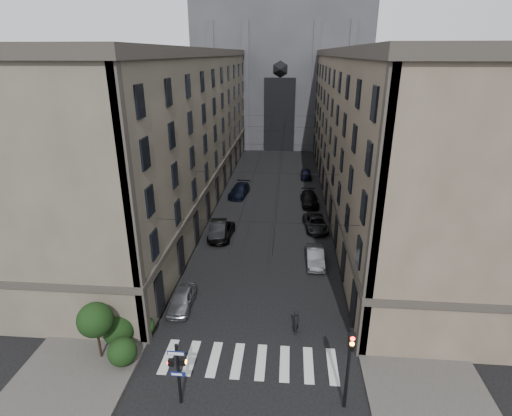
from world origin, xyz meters
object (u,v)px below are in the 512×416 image
(gothic_tower, at_px, (282,56))
(car_left_near, at_px, (182,299))
(car_right_midfar, at_px, (310,199))
(car_left_midnear, at_px, (218,230))
(car_right_near, at_px, (315,257))
(traffic_light_right, at_px, (349,360))
(car_left_midfar, at_px, (221,232))
(car_right_far, at_px, (306,174))
(car_right_midnear, at_px, (316,223))
(car_left_far, at_px, (239,190))
(pedestrian_signal_left, at_px, (178,370))
(pedestrian, at_px, (297,322))

(gothic_tower, bearing_deg, car_left_near, -95.07)
(car_right_midfar, bearing_deg, car_left_midnear, -136.65)
(car_right_near, distance_m, car_right_midfar, 15.63)
(traffic_light_right, relative_size, car_right_midfar, 1.00)
(car_left_midnear, bearing_deg, car_left_midfar, -44.30)
(car_left_midfar, distance_m, car_right_far, 24.56)
(car_right_midfar, bearing_deg, car_right_midnear, -90.30)
(car_left_far, xyz_separation_m, car_right_far, (9.39, 9.07, -0.09))
(car_left_far, bearing_deg, car_right_midfar, -8.70)
(pedestrian_signal_left, relative_size, traffic_light_right, 0.77)
(car_left_midfar, relative_size, car_right_midnear, 0.99)
(car_right_midfar, height_order, pedestrian, pedestrian)
(car_left_near, relative_size, car_left_midfar, 0.84)
(car_left_near, xyz_separation_m, car_left_midnear, (0.58, 12.80, 0.09))
(car_right_near, height_order, car_right_midfar, car_right_midfar)
(pedestrian_signal_left, height_order, car_left_midfar, pedestrian_signal_left)
(pedestrian_signal_left, bearing_deg, car_right_far, 79.21)
(car_left_near, bearing_deg, pedestrian, -16.19)
(gothic_tower, bearing_deg, car_left_far, -96.69)
(car_right_midnear, height_order, car_right_far, car_right_midnear)
(car_left_midnear, xyz_separation_m, car_right_far, (10.02, 22.28, -0.11))
(traffic_light_right, bearing_deg, car_right_midnear, 90.75)
(car_left_midfar, bearing_deg, car_right_midfar, 50.56)
(car_right_near, bearing_deg, car_right_far, 89.33)
(car_left_midnear, xyz_separation_m, pedestrian, (8.16, -15.17, 0.10))
(car_left_midfar, bearing_deg, car_left_midnear, 143.65)
(car_right_midnear, bearing_deg, car_left_midnear, -171.46)
(car_right_near, height_order, pedestrian, pedestrian)
(traffic_light_right, height_order, car_right_midnear, traffic_light_right)
(gothic_tower, xyz_separation_m, car_left_midfar, (-4.77, -52.10, -17.11))
(car_right_far, bearing_deg, pedestrian_signal_left, -100.67)
(car_left_far, height_order, car_right_far, car_left_far)
(gothic_tower, distance_m, pedestrian_signal_left, 75.15)
(car_left_midfar, bearing_deg, car_left_far, 91.36)
(car_left_far, bearing_deg, car_left_midfar, -83.92)
(gothic_tower, bearing_deg, car_left_midnear, -95.69)
(car_right_far, bearing_deg, pedestrian, -92.73)
(gothic_tower, bearing_deg, pedestrian_signal_left, -92.74)
(traffic_light_right, height_order, pedestrian, traffic_light_right)
(car_right_near, bearing_deg, gothic_tower, 94.26)
(car_left_near, distance_m, car_left_midfar, 12.53)
(car_left_far, relative_size, pedestrian, 2.95)
(car_right_near, bearing_deg, car_left_far, 116.45)
(car_right_near, relative_size, car_right_midfar, 0.85)
(car_left_far, bearing_deg, car_right_near, -55.84)
(car_left_near, relative_size, car_left_midnear, 0.86)
(traffic_light_right, bearing_deg, car_left_midnear, 116.86)
(traffic_light_right, relative_size, car_left_midfar, 1.05)
(car_left_near, xyz_separation_m, car_right_midnear, (11.02, 15.59, -0.01))
(pedestrian_signal_left, height_order, car_right_near, pedestrian_signal_left)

